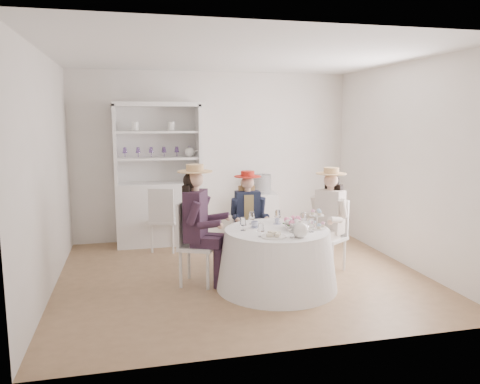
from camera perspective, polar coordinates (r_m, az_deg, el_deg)
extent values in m
plane|color=olive|center=(6.02, 0.22, -10.06)|extent=(4.50, 4.50, 0.00)
plane|color=white|center=(5.74, 0.24, 16.33)|extent=(4.50, 4.50, 0.00)
plane|color=silver|center=(7.68, -3.26, 4.37)|extent=(4.50, 0.00, 4.50)
plane|color=silver|center=(3.83, 7.23, -0.34)|extent=(4.50, 0.00, 4.50)
plane|color=silver|center=(5.65, -22.58, 2.04)|extent=(0.00, 4.50, 4.50)
plane|color=silver|center=(6.62, 19.55, 3.13)|extent=(0.00, 4.50, 4.50)
cone|color=white|center=(5.52, 4.50, -8.17)|extent=(1.41, 1.41, 0.68)
cylinder|color=white|center=(5.43, 4.54, -4.66)|extent=(1.21, 1.21, 0.02)
cube|color=silver|center=(7.45, -9.81, -2.59)|extent=(1.39, 0.93, 0.98)
cube|color=silver|center=(7.53, -10.13, 5.87)|extent=(1.23, 0.52, 1.19)
cube|color=silver|center=(7.30, -10.16, 10.46)|extent=(1.39, 0.93, 0.07)
cube|color=silver|center=(7.30, -15.00, 5.61)|extent=(0.22, 0.47, 1.19)
cube|color=silver|center=(7.37, -5.12, 5.91)|extent=(0.22, 0.47, 1.19)
cube|color=silver|center=(7.32, -9.99, 4.08)|extent=(1.29, 0.85, 0.03)
cube|color=silver|center=(7.30, -10.07, 7.23)|extent=(1.29, 0.85, 0.03)
sphere|color=white|center=(7.36, -6.20, 4.87)|extent=(0.15, 0.15, 0.15)
cube|color=silver|center=(7.74, 2.62, -2.88)|extent=(0.53, 0.53, 0.75)
cylinder|color=black|center=(7.65, 2.65, 1.00)|extent=(0.39, 0.39, 0.30)
cube|color=silver|center=(5.60, -5.18, -6.66)|extent=(0.54, 0.54, 0.04)
cylinder|color=silver|center=(5.47, -3.96, -9.58)|extent=(0.04, 0.04, 0.45)
cylinder|color=silver|center=(5.78, -3.12, -8.58)|extent=(0.04, 0.04, 0.45)
cylinder|color=silver|center=(5.56, -7.25, -9.33)|extent=(0.04, 0.04, 0.45)
cylinder|color=silver|center=(5.86, -6.25, -8.36)|extent=(0.04, 0.04, 0.45)
cube|color=silver|center=(5.58, -7.03, -3.82)|extent=(0.19, 0.37, 0.51)
cube|color=black|center=(5.51, -5.44, -2.87)|extent=(0.34, 0.42, 0.59)
cube|color=black|center=(5.46, -4.21, -6.17)|extent=(0.37, 0.26, 0.12)
cylinder|color=black|center=(5.51, -2.72, -9.32)|extent=(0.10, 0.10, 0.47)
cylinder|color=black|center=(5.29, -5.67, -2.59)|extent=(0.20, 0.16, 0.28)
cube|color=black|center=(5.63, -3.73, -5.69)|extent=(0.37, 0.26, 0.12)
cylinder|color=black|center=(5.68, -2.28, -8.76)|extent=(0.10, 0.10, 0.47)
cylinder|color=black|center=(5.69, -4.45, -1.76)|extent=(0.20, 0.16, 0.28)
cylinder|color=#D8A889|center=(5.46, -5.48, 0.38)|extent=(0.09, 0.09, 0.08)
sphere|color=#D8A889|center=(5.44, -5.50, 1.55)|extent=(0.19, 0.19, 0.19)
sphere|color=black|center=(5.46, -5.96, 1.40)|extent=(0.19, 0.19, 0.19)
cube|color=black|center=(5.50, -6.28, -1.06)|extent=(0.17, 0.26, 0.39)
cylinder|color=tan|center=(5.43, -5.52, 2.51)|extent=(0.41, 0.41, 0.01)
cylinder|color=tan|center=(5.43, -5.52, 2.94)|extent=(0.20, 0.20, 0.08)
cube|color=silver|center=(6.34, 0.95, -5.26)|extent=(0.38, 0.38, 0.04)
cylinder|color=silver|center=(6.23, -0.11, -7.50)|extent=(0.03, 0.03, 0.40)
cylinder|color=silver|center=(6.28, 2.51, -7.36)|extent=(0.03, 0.03, 0.40)
cylinder|color=silver|center=(6.50, -0.57, -6.79)|extent=(0.03, 0.03, 0.40)
cylinder|color=silver|center=(6.56, 1.94, -6.66)|extent=(0.03, 0.03, 0.40)
cube|color=silver|center=(6.44, 0.67, -2.81)|extent=(0.34, 0.04, 0.45)
cube|color=#1B2236|center=(6.28, 0.92, -2.26)|extent=(0.33, 0.20, 0.52)
cube|color=tan|center=(6.28, 0.92, -2.26)|extent=(0.14, 0.20, 0.45)
cube|color=#1B2236|center=(6.20, 0.41, -4.89)|extent=(0.13, 0.31, 0.11)
cylinder|color=#1B2236|center=(6.15, 0.63, -7.62)|extent=(0.09, 0.09, 0.42)
cylinder|color=#1B2236|center=(6.20, -0.71, -1.82)|extent=(0.09, 0.16, 0.25)
cube|color=#1B2236|center=(6.23, 1.88, -4.82)|extent=(0.13, 0.31, 0.11)
cylinder|color=#1B2236|center=(6.18, 2.12, -7.54)|extent=(0.09, 0.09, 0.42)
cylinder|color=#1B2236|center=(6.27, 2.66, -1.70)|extent=(0.09, 0.16, 0.25)
cylinder|color=#D8A889|center=(6.23, 0.93, 0.26)|extent=(0.08, 0.08, 0.07)
sphere|color=#D8A889|center=(6.22, 0.93, 1.17)|extent=(0.17, 0.17, 0.17)
sphere|color=tan|center=(6.26, 0.86, 1.09)|extent=(0.17, 0.17, 0.17)
cube|color=tan|center=(6.32, 0.80, -0.77)|extent=(0.22, 0.08, 0.34)
cylinder|color=red|center=(6.21, 0.93, 1.91)|extent=(0.36, 0.36, 0.01)
cylinder|color=red|center=(6.20, 0.93, 2.24)|extent=(0.18, 0.18, 0.07)
cube|color=silver|center=(6.17, 10.73, -5.58)|extent=(0.53, 0.53, 0.04)
cylinder|color=silver|center=(6.18, 8.70, -7.62)|extent=(0.03, 0.03, 0.42)
cylinder|color=silver|center=(6.03, 11.16, -8.12)|extent=(0.03, 0.03, 0.42)
cylinder|color=silver|center=(6.43, 10.21, -7.00)|extent=(0.03, 0.03, 0.42)
cylinder|color=silver|center=(6.28, 12.60, -7.46)|extent=(0.03, 0.03, 0.42)
cube|color=silver|center=(6.26, 11.61, -2.98)|extent=(0.23, 0.31, 0.48)
cube|color=beige|center=(6.11, 10.92, -2.33)|extent=(0.35, 0.39, 0.55)
cube|color=beige|center=(6.10, 9.49, -4.97)|extent=(0.34, 0.29, 0.11)
cylinder|color=beige|center=(6.07, 8.74, -7.84)|extent=(0.10, 0.10, 0.44)
cylinder|color=beige|center=(6.17, 9.17, -1.54)|extent=(0.19, 0.17, 0.26)
cube|color=beige|center=(6.01, 10.88, -5.22)|extent=(0.34, 0.29, 0.11)
cylinder|color=beige|center=(5.98, 10.13, -8.13)|extent=(0.10, 0.10, 0.44)
cylinder|color=beige|center=(5.97, 12.38, -1.99)|extent=(0.19, 0.17, 0.26)
cylinder|color=#D8A889|center=(6.06, 11.00, 0.42)|extent=(0.09, 0.09, 0.08)
sphere|color=#D8A889|center=(6.04, 11.03, 1.41)|extent=(0.18, 0.18, 0.18)
sphere|color=black|center=(6.08, 11.23, 1.31)|extent=(0.18, 0.18, 0.18)
cube|color=black|center=(6.15, 11.33, -0.73)|extent=(0.19, 0.23, 0.36)
cylinder|color=tan|center=(6.03, 11.05, 2.22)|extent=(0.38, 0.38, 0.01)
cylinder|color=tan|center=(6.03, 11.06, 2.58)|extent=(0.19, 0.19, 0.08)
cube|color=silver|center=(7.08, -9.15, -3.52)|extent=(0.51, 0.51, 0.04)
cylinder|color=silver|center=(7.24, -7.55, -5.06)|extent=(0.04, 0.04, 0.44)
cylinder|color=silver|center=(7.33, -9.96, -4.96)|extent=(0.04, 0.04, 0.44)
cylinder|color=silver|center=(6.95, -8.19, -5.68)|extent=(0.04, 0.04, 0.44)
cylinder|color=silver|center=(7.03, -10.70, -5.57)|extent=(0.04, 0.04, 0.44)
cube|color=silver|center=(6.86, -9.60, -1.66)|extent=(0.36, 0.16, 0.50)
imported|color=white|center=(5.49, 1.80, -4.02)|extent=(0.11, 0.11, 0.07)
imported|color=white|center=(5.69, 4.55, -3.62)|extent=(0.07, 0.07, 0.06)
imported|color=white|center=(5.63, 6.79, -3.76)|extent=(0.11, 0.11, 0.07)
imported|color=white|center=(5.40, 6.72, -4.35)|extent=(0.27, 0.27, 0.06)
sphere|color=pink|center=(5.50, 7.11, -3.50)|extent=(0.07, 0.07, 0.07)
sphere|color=white|center=(5.53, 6.85, -3.43)|extent=(0.07, 0.07, 0.07)
sphere|color=pink|center=(5.54, 6.45, -3.40)|extent=(0.07, 0.07, 0.07)
sphere|color=white|center=(5.52, 6.09, -3.44)|extent=(0.07, 0.07, 0.07)
sphere|color=pink|center=(5.48, 5.94, -3.52)|extent=(0.07, 0.07, 0.07)
sphere|color=white|center=(5.45, 6.08, -3.61)|extent=(0.07, 0.07, 0.07)
sphere|color=pink|center=(5.43, 6.44, -3.66)|extent=(0.07, 0.07, 0.07)
sphere|color=white|center=(5.43, 6.85, -3.65)|extent=(0.07, 0.07, 0.07)
sphere|color=pink|center=(5.46, 7.12, -3.59)|extent=(0.07, 0.07, 0.07)
sphere|color=white|center=(5.09, 7.34, -4.61)|extent=(0.18, 0.18, 0.18)
cylinder|color=white|center=(5.12, 8.49, -4.42)|extent=(0.11, 0.03, 0.09)
cylinder|color=white|center=(5.07, 7.36, -3.62)|extent=(0.04, 0.04, 0.02)
cylinder|color=white|center=(5.08, 4.10, -5.43)|extent=(0.27, 0.27, 0.01)
cube|color=beige|center=(5.04, 3.61, -5.25)|extent=(0.06, 0.04, 0.03)
cube|color=beige|center=(5.07, 4.11, -5.02)|extent=(0.07, 0.06, 0.03)
cube|color=beige|center=(5.11, 4.60, -5.06)|extent=(0.08, 0.07, 0.03)
cube|color=beige|center=(5.10, 3.74, -4.93)|extent=(0.07, 0.07, 0.03)
cube|color=beige|center=(5.04, 4.59, -5.24)|extent=(0.07, 0.08, 0.03)
cylinder|color=white|center=(5.54, 9.31, -4.31)|extent=(0.23, 0.23, 0.01)
cylinder|color=white|center=(5.53, 9.33, -3.59)|extent=(0.02, 0.02, 0.15)
cylinder|color=white|center=(5.51, 9.35, -2.81)|extent=(0.17, 0.17, 0.01)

